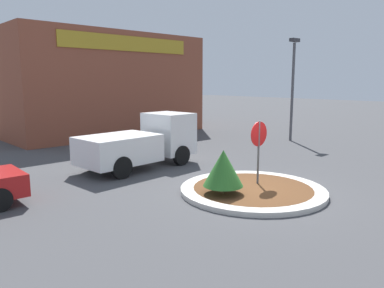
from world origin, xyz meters
The scene contains 7 objects.
ground_plane centered at (0.00, 0.00, 0.00)m, with size 120.00×120.00×0.00m, color #474749.
traffic_island centered at (0.00, 0.00, 0.08)m, with size 4.69×4.69×0.16m.
stop_sign centered at (0.54, 0.22, 1.59)m, with size 0.83×0.07×2.28m.
island_shrub centered at (-1.18, 0.23, 0.96)m, with size 1.23×1.23×1.36m.
utility_truck centered at (-0.43, 5.44, 1.05)m, with size 5.17×2.38×2.17m.
storefront_building centered at (3.76, 15.67, 3.32)m, with size 12.84×6.07×6.64m.
light_pole centered at (10.23, 5.11, 3.55)m, with size 0.70×0.30×6.01m.
Camera 1 is at (-9.42, -7.23, 3.57)m, focal length 35.00 mm.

